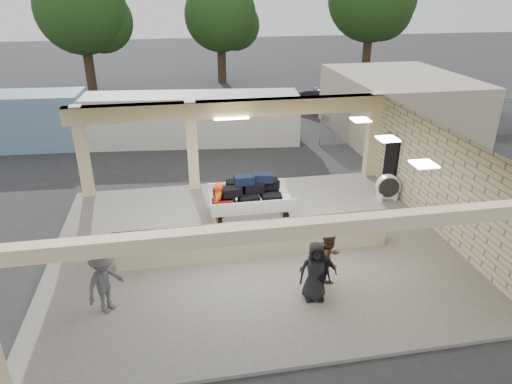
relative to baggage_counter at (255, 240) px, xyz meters
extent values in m
plane|color=#262629|center=(0.00, 0.50, -0.59)|extent=(120.00, 120.00, 0.00)
cube|color=#615F5A|center=(0.00, 0.50, -0.54)|extent=(12.00, 10.00, 0.10)
cube|color=beige|center=(0.00, 0.50, 2.91)|extent=(12.00, 10.00, 0.02)
cube|color=beige|center=(6.00, 0.50, 1.16)|extent=(0.02, 10.00, 3.50)
cube|color=black|center=(5.94, 3.70, 0.56)|extent=(0.10, 0.95, 2.10)
cube|color=beige|center=(0.00, 5.25, 2.61)|extent=(12.00, 0.50, 0.60)
cube|color=beige|center=(0.00, -4.35, 2.76)|extent=(12.00, 0.30, 0.30)
cube|color=beige|center=(-5.50, 5.25, 1.21)|extent=(0.40, 0.40, 3.50)
cube|color=beige|center=(-1.50, 5.25, 1.21)|extent=(0.40, 0.40, 3.50)
cube|color=beige|center=(5.80, 5.30, 1.21)|extent=(0.40, 0.40, 3.50)
cube|color=white|center=(0.00, 5.00, 2.29)|extent=(1.30, 0.12, 0.06)
cube|color=#FFEABF|center=(3.80, 2.00, 2.88)|extent=(0.55, 0.55, 0.04)
cube|color=#FFEABF|center=(3.80, 0.00, 2.88)|extent=(0.55, 0.55, 0.04)
cube|color=#FFEABF|center=(3.80, -2.00, 2.88)|extent=(0.55, 0.55, 0.04)
cube|color=#BFBB8E|center=(0.00, 0.00, -0.04)|extent=(8.00, 0.50, 0.90)
cube|color=#B7B7BC|center=(0.00, 0.00, 0.46)|extent=(8.20, 0.58, 0.06)
cube|color=white|center=(0.24, 2.21, 0.18)|extent=(2.79, 1.69, 0.13)
cylinder|color=black|center=(-0.87, 1.62, -0.27)|extent=(0.14, 0.44, 0.44)
cylinder|color=black|center=(-0.86, 2.83, -0.27)|extent=(0.14, 0.44, 0.44)
cylinder|color=black|center=(1.34, 1.59, -0.27)|extent=(0.14, 0.44, 0.44)
cylinder|color=black|center=(1.35, 2.81, -0.27)|extent=(0.14, 0.44, 0.44)
cube|color=white|center=(0.25, 3.04, 0.40)|extent=(2.76, 0.09, 0.33)
cube|color=white|center=(0.23, 1.38, 0.40)|extent=(2.76, 0.09, 0.33)
cube|color=black|center=(-0.65, 1.89, 0.39)|extent=(0.65, 0.43, 0.29)
cube|color=black|center=(0.13, 1.88, 0.39)|extent=(0.65, 0.43, 0.29)
cube|color=black|center=(0.90, 1.87, 0.39)|extent=(0.65, 0.43, 0.29)
cube|color=black|center=(-0.64, 2.56, 0.39)|extent=(0.65, 0.43, 0.29)
cube|color=black|center=(0.13, 2.55, 0.39)|extent=(0.65, 0.43, 0.29)
cube|color=black|center=(0.91, 2.54, 0.39)|extent=(0.65, 0.43, 0.29)
cube|color=black|center=(-0.43, 2.00, 0.69)|extent=(0.65, 0.43, 0.29)
cube|color=black|center=(0.35, 2.21, 0.69)|extent=(0.65, 0.43, 0.29)
cube|color=black|center=(0.91, 2.42, 0.69)|extent=(0.65, 0.43, 0.29)
cube|color=black|center=(-0.20, 2.55, 0.69)|extent=(0.65, 0.43, 0.29)
cube|color=black|center=(0.02, 2.21, 0.98)|extent=(0.65, 0.43, 0.29)
cube|color=black|center=(0.68, 2.32, 0.98)|extent=(0.65, 0.43, 0.29)
cube|color=#590F0C|center=(-0.76, 1.78, 0.39)|extent=(0.65, 0.43, 0.29)
cylinder|color=white|center=(5.50, 2.85, 0.04)|extent=(0.90, 0.41, 0.86)
cylinder|color=black|center=(5.50, 2.85, 0.04)|extent=(0.81, 0.44, 0.77)
cube|color=white|center=(5.21, 2.85, -0.34)|extent=(0.06, 0.48, 0.29)
cube|color=white|center=(5.79, 2.85, -0.34)|extent=(0.06, 0.48, 0.29)
imported|color=#FF430D|center=(-0.90, 1.81, 0.32)|extent=(0.49, 0.66, 1.61)
imported|color=brown|center=(1.60, -1.92, 0.35)|extent=(0.86, 0.78, 1.68)
imported|color=black|center=(1.17, -2.35, 0.31)|extent=(0.99, 0.59, 1.59)
imported|color=#47474C|center=(-4.02, -1.89, 0.34)|extent=(0.96, 1.07, 1.65)
imported|color=black|center=(1.10, -2.33, 0.33)|extent=(0.83, 0.43, 1.63)
imported|color=silver|center=(8.72, 13.20, 0.08)|extent=(5.13, 3.65, 1.33)
imported|color=silver|center=(13.79, 14.51, 0.20)|extent=(5.19, 2.43, 1.58)
imported|color=black|center=(7.37, 15.65, 0.14)|extent=(4.25, 4.02, 1.44)
cube|color=silver|center=(-1.61, 11.23, 0.65)|extent=(11.61, 3.47, 2.48)
cylinder|color=gray|center=(5.00, 9.50, 0.41)|extent=(0.06, 0.06, 2.00)
cylinder|color=gray|center=(7.00, 9.50, 0.41)|extent=(0.06, 0.06, 2.00)
cylinder|color=gray|center=(9.00, 9.50, 0.41)|extent=(0.06, 0.06, 2.00)
cylinder|color=gray|center=(11.00, 9.50, 0.41)|extent=(0.06, 0.06, 2.00)
cylinder|color=gray|center=(13.00, 9.50, 0.41)|extent=(0.06, 0.06, 2.00)
cylinder|color=gray|center=(15.00, 9.50, 0.41)|extent=(0.06, 0.06, 2.00)
cube|color=gray|center=(11.00, 9.50, 0.41)|extent=(12.00, 0.02, 2.00)
cylinder|color=gray|center=(11.00, 9.50, 1.41)|extent=(12.00, 0.05, 0.05)
cylinder|color=#382619|center=(-8.00, 24.50, 1.66)|extent=(0.70, 0.70, 4.50)
sphere|color=#133311|center=(-8.00, 24.50, 5.26)|extent=(6.30, 6.30, 6.30)
sphere|color=#133311|center=(-6.80, 25.10, 4.36)|extent=(4.50, 4.50, 4.50)
cylinder|color=#382619|center=(2.00, 26.50, 1.41)|extent=(0.70, 0.70, 4.00)
sphere|color=#133311|center=(2.00, 26.50, 4.61)|extent=(5.60, 5.60, 5.60)
sphere|color=#133311|center=(3.20, 27.10, 3.81)|extent=(4.00, 4.00, 4.00)
cylinder|color=#382619|center=(14.00, 25.50, 1.91)|extent=(0.70, 0.70, 5.00)
sphere|color=#133311|center=(15.20, 26.10, 4.91)|extent=(5.00, 5.00, 5.00)
cube|color=#B8AE93|center=(9.50, 10.50, 1.01)|extent=(6.00, 8.00, 3.20)
camera|label=1|loc=(-2.05, -11.43, 6.88)|focal=32.00mm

